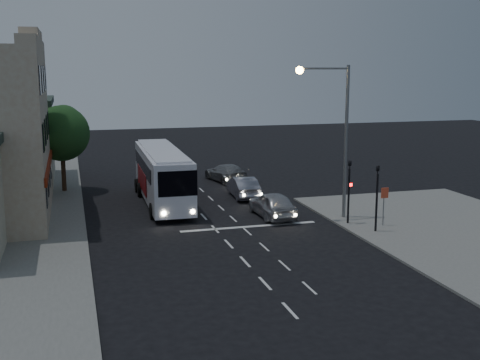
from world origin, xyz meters
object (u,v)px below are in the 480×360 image
object	(u,v)px
street_tree	(61,131)
traffic_signal_side	(377,190)
car_sedan_a	(243,187)
traffic_signal_main	(349,184)
car_suv	(272,204)
regulatory_sign	(384,200)
car_sedan_b	(226,173)
tour_bus	(162,174)
streetlight	(336,124)

from	to	relation	value
street_tree	traffic_signal_side	bearing A→B (deg)	-44.50
car_sedan_a	traffic_signal_main	world-z (taller)	traffic_signal_main
car_suv	traffic_signal_side	distance (m)	6.78
traffic_signal_side	street_tree	xyz separation A→B (m)	(-16.51, 16.22, 2.08)
regulatory_sign	street_tree	distance (m)	23.40
car_suv	traffic_signal_main	distance (m)	4.96
car_sedan_b	traffic_signal_main	size ratio (longest dim) A/B	1.19
car_sedan_a	street_tree	distance (m)	13.72
car_sedan_b	traffic_signal_main	xyz separation A→B (m)	(3.38, -15.08, 1.71)
tour_bus	car_sedan_b	world-z (taller)	tour_bus
tour_bus	streetlight	xyz separation A→B (m)	(9.16, -7.25, 3.76)
car_suv	streetlight	xyz separation A→B (m)	(3.32, -1.60, 4.95)
car_sedan_b	car_sedan_a	bearing A→B (deg)	75.18
car_sedan_a	streetlight	xyz separation A→B (m)	(3.46, -7.55, 5.00)
tour_bus	car_sedan_a	xyz separation A→B (m)	(5.70, 0.30, -1.25)
tour_bus	regulatory_sign	xyz separation A→B (m)	(11.12, -9.69, -0.38)
streetlight	street_tree	world-z (taller)	streetlight
tour_bus	car_suv	world-z (taller)	tour_bus
street_tree	traffic_signal_main	bearing A→B (deg)	-42.03
car_suv	street_tree	bearing A→B (deg)	-44.31
traffic_signal_main	traffic_signal_side	world-z (taller)	same
regulatory_sign	street_tree	xyz separation A→B (m)	(-17.51, 15.26, 2.90)
car_sedan_a	street_tree	xyz separation A→B (m)	(-12.09, 5.28, 3.77)
traffic_signal_side	street_tree	world-z (taller)	street_tree
traffic_signal_main	traffic_signal_side	xyz separation A→B (m)	(0.70, -1.98, 0.00)
traffic_signal_main	traffic_signal_side	distance (m)	2.10
car_suv	regulatory_sign	world-z (taller)	regulatory_sign
tour_bus	traffic_signal_main	distance (m)	12.81
traffic_signal_side	car_sedan_b	bearing A→B (deg)	103.46
car_sedan_a	streetlight	size ratio (longest dim) A/B	0.49
street_tree	car_sedan_b	bearing A→B (deg)	3.83
regulatory_sign	streetlight	distance (m)	5.18
car_suv	traffic_signal_side	size ratio (longest dim) A/B	1.12
traffic_signal_side	streetlight	distance (m)	4.84
car_suv	streetlight	world-z (taller)	streetlight
tour_bus	car_sedan_b	size ratio (longest dim) A/B	2.46
car_suv	tour_bus	bearing A→B (deg)	-45.83
tour_bus	traffic_signal_side	world-z (taller)	traffic_signal_side
car_sedan_a	regulatory_sign	xyz separation A→B (m)	(5.42, -9.98, 0.87)
tour_bus	car_sedan_a	world-z (taller)	tour_bus
streetlight	street_tree	distance (m)	20.19
tour_bus	regulatory_sign	size ratio (longest dim) A/B	5.44
traffic_signal_main	regulatory_sign	size ratio (longest dim) A/B	1.86
car_sedan_b	regulatory_sign	bearing A→B (deg)	95.82
traffic_signal_main	traffic_signal_side	size ratio (longest dim) A/B	1.00
car_suv	car_sedan_a	distance (m)	5.95
traffic_signal_main	streetlight	size ratio (longest dim) A/B	0.46
traffic_signal_main	street_tree	size ratio (longest dim) A/B	0.66
traffic_signal_side	streetlight	bearing A→B (deg)	105.70
traffic_signal_main	regulatory_sign	bearing A→B (deg)	-30.84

